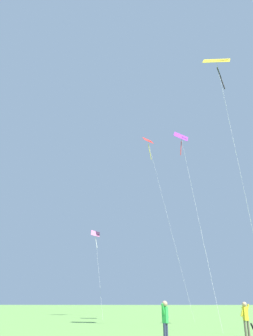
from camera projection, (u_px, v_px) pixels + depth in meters
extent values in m
cube|color=pink|center=(95.00, 234.00, 45.25)|extent=(1.13, 1.05, 0.96)
cylinder|color=#3F382D|center=(95.00, 234.00, 45.25)|extent=(1.17, 0.12, 0.37)
cylinder|color=silver|center=(96.00, 243.00, 44.67)|extent=(0.42, 0.39, 1.47)
cylinder|color=silver|center=(99.00, 270.00, 39.04)|extent=(2.29, 9.38, 9.78)
cube|color=red|center=(148.00, 140.00, 44.64)|extent=(1.51, 1.48, 1.00)
cylinder|color=#3F382D|center=(148.00, 140.00, 44.64)|extent=(1.16, 0.54, 0.31)
cylinder|color=yellow|center=(150.00, 152.00, 44.13)|extent=(0.44, 0.19, 2.15)
cylinder|color=silver|center=(167.00, 213.00, 36.98)|extent=(3.42, 8.23, 20.78)
cube|color=purple|center=(181.00, 136.00, 34.79)|extent=(1.60, 1.02, 1.40)
cylinder|color=#3F382D|center=(181.00, 136.00, 34.79)|extent=(1.15, 0.35, 0.78)
cylinder|color=red|center=(181.00, 148.00, 34.23)|extent=(0.26, 0.30, 1.58)
cylinder|color=silver|center=(196.00, 207.00, 26.94)|extent=(0.38, 10.27, 16.89)
cube|color=yellow|center=(216.00, 61.00, 27.45)|extent=(2.36, 1.41, 1.37)
cylinder|color=#3F382D|center=(216.00, 61.00, 27.45)|extent=(1.65, 0.65, 0.41)
cylinder|color=black|center=(221.00, 78.00, 26.71)|extent=(0.44, 0.38, 2.12)
cylinder|color=silver|center=(239.00, 165.00, 21.86)|extent=(0.15, 4.53, 19.18)
cylinder|color=#2D3351|center=(165.00, 335.00, 13.70)|extent=(0.11, 0.11, 0.81)
cylinder|color=#2D3351|center=(167.00, 334.00, 13.84)|extent=(0.11, 0.11, 0.81)
cube|color=green|center=(165.00, 315.00, 14.02)|extent=(0.26, 0.27, 0.61)
cylinder|color=green|center=(163.00, 311.00, 13.98)|extent=(0.21, 0.28, 0.57)
cylinder|color=green|center=(166.00, 311.00, 14.18)|extent=(0.21, 0.28, 0.57)
sphere|color=tan|center=(165.00, 304.00, 14.17)|extent=(0.22, 0.22, 0.22)
cylinder|color=#665B4C|center=(249.00, 330.00, 16.04)|extent=(0.11, 0.11, 0.79)
cylinder|color=#665B4C|center=(246.00, 330.00, 16.00)|extent=(0.11, 0.11, 0.79)
cube|color=yellow|center=(245.00, 314.00, 16.27)|extent=(0.25, 0.24, 0.59)
cylinder|color=yellow|center=(247.00, 310.00, 16.36)|extent=(0.28, 0.16, 0.55)
cylinder|color=yellow|center=(243.00, 310.00, 16.29)|extent=(0.28, 0.16, 0.55)
sphere|color=tan|center=(244.00, 304.00, 16.42)|extent=(0.22, 0.22, 0.22)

